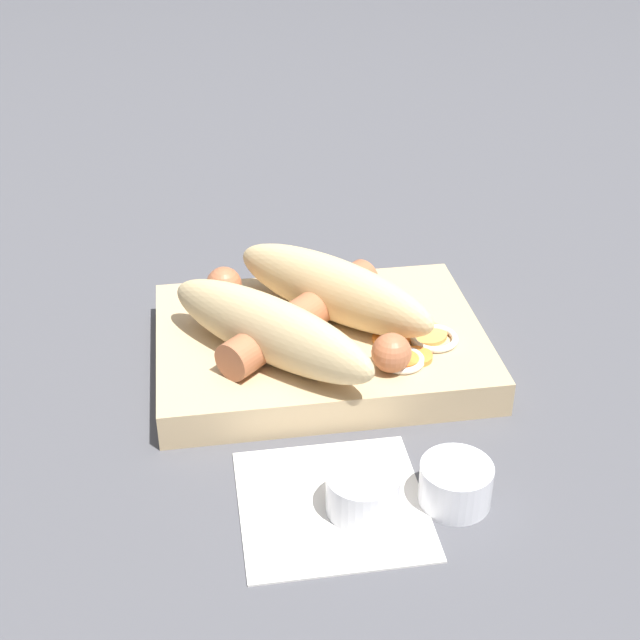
{
  "coord_description": "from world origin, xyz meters",
  "views": [
    {
      "loc": [
        0.09,
        0.6,
        0.41
      ],
      "look_at": [
        0.0,
        0.0,
        0.04
      ],
      "focal_mm": 50.0,
      "sensor_mm": 36.0,
      "label": 1
    }
  ],
  "objects_px": {
    "sausage": "(302,316)",
    "condiment_cup_far": "(455,486)",
    "condiment_cup_near": "(359,495)",
    "food_tray": "(320,346)",
    "bread_roll": "(302,308)"
  },
  "relations": [
    {
      "from": "condiment_cup_far",
      "to": "sausage",
      "type": "bearing_deg",
      "value": -66.82
    },
    {
      "from": "sausage",
      "to": "bread_roll",
      "type": "bearing_deg",
      "value": 80.37
    },
    {
      "from": "condiment_cup_near",
      "to": "condiment_cup_far",
      "type": "bearing_deg",
      "value": 179.23
    },
    {
      "from": "food_tray",
      "to": "bread_roll",
      "type": "bearing_deg",
      "value": 27.6
    },
    {
      "from": "sausage",
      "to": "condiment_cup_near",
      "type": "distance_m",
      "value": 0.18
    },
    {
      "from": "bread_roll",
      "to": "condiment_cup_far",
      "type": "bearing_deg",
      "value": 114.42
    },
    {
      "from": "food_tray",
      "to": "condiment_cup_far",
      "type": "bearing_deg",
      "value": 109.12
    },
    {
      "from": "sausage",
      "to": "food_tray",
      "type": "bearing_deg",
      "value": -177.07
    },
    {
      "from": "bread_roll",
      "to": "condiment_cup_near",
      "type": "bearing_deg",
      "value": 94.43
    },
    {
      "from": "condiment_cup_far",
      "to": "condiment_cup_near",
      "type": "bearing_deg",
      "value": -0.77
    },
    {
      "from": "food_tray",
      "to": "sausage",
      "type": "relative_size",
      "value": 1.7
    },
    {
      "from": "sausage",
      "to": "condiment_cup_near",
      "type": "bearing_deg",
      "value": 93.84
    },
    {
      "from": "sausage",
      "to": "condiment_cup_near",
      "type": "xyz_separation_m",
      "value": [
        -0.01,
        0.18,
        -0.03
      ]
    },
    {
      "from": "sausage",
      "to": "condiment_cup_far",
      "type": "distance_m",
      "value": 0.2
    },
    {
      "from": "bread_roll",
      "to": "sausage",
      "type": "relative_size",
      "value": 1.43
    }
  ]
}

